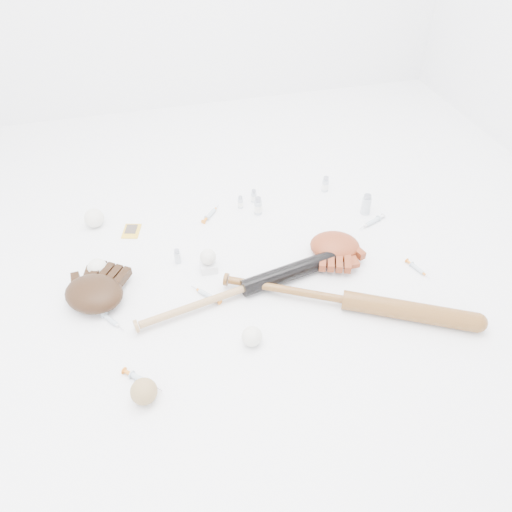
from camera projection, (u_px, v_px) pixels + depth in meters
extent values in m
plane|color=white|center=(254.00, 273.00, 1.90)|extent=(3.00, 3.00, 0.00)
cube|color=gold|center=(131.00, 231.00, 2.08)|extent=(0.09, 0.11, 0.01)
cube|color=white|center=(209.00, 266.00, 1.90)|extent=(0.07, 0.07, 0.03)
sphere|color=silver|center=(208.00, 257.00, 1.87)|extent=(0.06, 0.06, 0.06)
sphere|color=silver|center=(98.00, 269.00, 1.86)|extent=(0.08, 0.08, 0.08)
sphere|color=silver|center=(94.00, 218.00, 2.09)|extent=(0.08, 0.08, 0.08)
sphere|color=silver|center=(252.00, 336.00, 1.63)|extent=(0.07, 0.07, 0.07)
sphere|color=olive|center=(144.00, 391.00, 1.47)|extent=(0.08, 0.08, 0.08)
cylinder|color=silver|center=(240.00, 202.00, 2.19)|extent=(0.02, 0.02, 0.06)
cylinder|color=silver|center=(325.00, 184.00, 2.28)|extent=(0.03, 0.03, 0.07)
cylinder|color=silver|center=(258.00, 206.00, 2.15)|extent=(0.03, 0.03, 0.08)
cylinder|color=silver|center=(366.00, 204.00, 2.15)|extent=(0.04, 0.04, 0.09)
cylinder|color=silver|center=(177.00, 256.00, 1.92)|extent=(0.02, 0.02, 0.06)
cylinder|color=silver|center=(254.00, 196.00, 2.22)|extent=(0.02, 0.02, 0.06)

